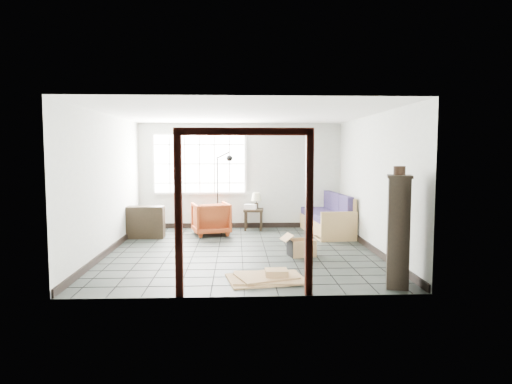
{
  "coord_description": "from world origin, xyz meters",
  "views": [
    {
      "loc": [
        -0.1,
        -8.58,
        1.89
      ],
      "look_at": [
        0.28,
        0.3,
        1.11
      ],
      "focal_mm": 32.0,
      "sensor_mm": 36.0,
      "label": 1
    }
  ],
  "objects_px": {
    "futon_sofa": "(328,219)",
    "tall_shelf": "(398,230)",
    "armchair": "(211,217)",
    "side_table": "(254,213)"
  },
  "relations": [
    {
      "from": "futon_sofa",
      "to": "tall_shelf",
      "type": "bearing_deg",
      "value": -93.62
    },
    {
      "from": "futon_sofa",
      "to": "side_table",
      "type": "height_order",
      "value": "futon_sofa"
    },
    {
      "from": "armchair",
      "to": "tall_shelf",
      "type": "relative_size",
      "value": 0.52
    },
    {
      "from": "side_table",
      "to": "tall_shelf",
      "type": "relative_size",
      "value": 0.33
    },
    {
      "from": "futon_sofa",
      "to": "tall_shelf",
      "type": "relative_size",
      "value": 1.38
    },
    {
      "from": "tall_shelf",
      "to": "side_table",
      "type": "bearing_deg",
      "value": 127.63
    },
    {
      "from": "side_table",
      "to": "futon_sofa",
      "type": "bearing_deg",
      "value": -16.52
    },
    {
      "from": "side_table",
      "to": "tall_shelf",
      "type": "distance_m",
      "value": 5.15
    },
    {
      "from": "armchair",
      "to": "tall_shelf",
      "type": "xyz_separation_m",
      "value": [
        2.84,
        -4.2,
        0.39
      ]
    },
    {
      "from": "futon_sofa",
      "to": "side_table",
      "type": "xyz_separation_m",
      "value": [
        -1.73,
        0.51,
        0.09
      ]
    }
  ]
}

